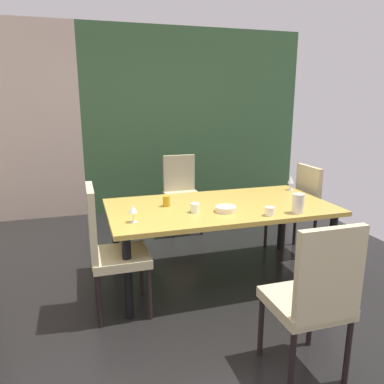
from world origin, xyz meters
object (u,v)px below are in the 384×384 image
cup_south (195,208)px  pitcher_right (298,203)px  chair_head_far (182,189)px  wine_glass_left (291,180)px  wine_glass_north (133,210)px  chair_head_near (314,295)px  cup_near_window (270,211)px  chair_left_near (108,246)px  cup_west (166,201)px  serving_bowl_front (226,209)px  dining_table (220,212)px  chair_right_far (298,205)px

cup_south → pitcher_right: size_ratio=0.48×
chair_head_far → wine_glass_left: (0.92, -1.10, 0.29)m
wine_glass_north → pitcher_right: size_ratio=0.83×
chair_head_near → cup_near_window: bearing=76.5°
chair_left_near → cup_west: bearing=127.2°
cup_near_window → serving_bowl_front: bearing=145.6°
chair_head_far → cup_west: size_ratio=10.12×
chair_left_near → pitcher_right: chair_left_near is taller
chair_head_far → chair_left_near: 2.05m
cup_west → cup_near_window: cup_west is taller
chair_head_far → pitcher_right: 1.94m
serving_bowl_front → wine_glass_left: bearing=29.1°
wine_glass_north → pitcher_right: pitcher_right is taller
wine_glass_north → wine_glass_left: wine_glass_left is taller
chair_left_near → cup_south: (0.76, 0.17, 0.19)m
chair_head_far → wine_glass_left: chair_head_far is taller
cup_south → chair_head_near: bearing=-75.4°
serving_bowl_front → cup_near_window: (0.31, -0.21, 0.01)m
wine_glass_north → wine_glass_left: 1.88m
dining_table → serving_bowl_front: (-0.03, -0.21, 0.09)m
chair_left_near → serving_bowl_front: chair_left_near is taller
chair_right_far → wine_glass_north: bearing=107.2°
dining_table → pitcher_right: bearing=-37.5°
chair_left_near → wine_glass_north: size_ratio=7.46×
pitcher_right → cup_west: bearing=152.8°
wine_glass_left → cup_south: 1.33m
dining_table → cup_south: cup_south is taller
chair_right_far → chair_head_far: bearing=42.7°
chair_right_far → cup_near_window: size_ratio=12.08×
chair_right_far → wine_glass_north: (-1.89, -0.58, 0.28)m
dining_table → cup_south: size_ratio=25.22×
dining_table → cup_near_window: 0.52m
wine_glass_north → cup_west: (0.36, 0.37, -0.06)m
chair_head_far → pitcher_right: size_ratio=5.73×
chair_head_far → chair_right_far: 1.50m
chair_head_far → cup_near_window: 1.88m
chair_head_far → serving_bowl_front: chair_head_far is taller
serving_bowl_front → cup_west: (-0.46, 0.32, 0.02)m
wine_glass_north → cup_south: bearing=11.3°
chair_left_near → wine_glass_left: (1.99, 0.66, 0.26)m
wine_glass_left → chair_right_far: bearing=-4.9°
wine_glass_north → serving_bowl_front: wine_glass_north is taller
chair_head_near → cup_south: size_ratio=12.55×
chair_head_near → wine_glass_north: bearing=127.1°
chair_left_near → cup_near_window: size_ratio=13.00×
chair_head_far → wine_glass_north: bearing=62.8°
chair_left_near → cup_south: size_ratio=12.90×
serving_bowl_front → cup_near_window: 0.38m
wine_glass_north → serving_bowl_front: 0.82m
chair_head_far → chair_right_far: size_ratio=1.00×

